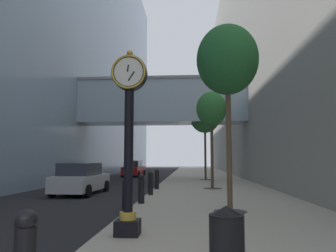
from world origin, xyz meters
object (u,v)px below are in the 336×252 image
object	(u,v)px
bollard_fourth	(141,188)
bollard_sixth	(157,179)
street_clock	(129,131)
car_silver_near	(81,179)
bollard_third	(126,197)
trash_bin	(227,241)
street_tree_mid_far	(205,115)
car_red_mid	(134,169)
street_tree_near	(227,61)
street_tree_mid_near	(211,110)
bollard_fifth	(151,182)

from	to	relation	value
bollard_fourth	bollard_sixth	distance (m)	6.16
street_clock	car_silver_near	size ratio (longest dim) A/B	0.95
bollard_third	bollard_sixth	distance (m)	9.25
bollard_sixth	trash_bin	bearing A→B (deg)	-80.14
street_tree_mid_far	trash_bin	size ratio (longest dim) A/B	6.81
car_red_mid	street_tree_near	bearing A→B (deg)	-72.98
street_tree_mid_near	trash_bin	world-z (taller)	street_tree_mid_near
bollard_third	street_tree_mid_near	xyz separation A→B (m)	(3.26, 9.87, 4.13)
bollard_fourth	trash_bin	size ratio (longest dim) A/B	1.09
bollard_fifth	bollard_sixth	xyz separation A→B (m)	(0.00, 3.08, 0.00)
bollard_sixth	car_red_mid	world-z (taller)	car_red_mid
street_clock	bollard_fifth	xyz separation A→B (m)	(-0.50, 8.53, -1.80)
bollard_sixth	street_tree_mid_far	xyz separation A→B (m)	(3.26, 9.28, 4.95)
trash_bin	bollard_sixth	bearing A→B (deg)	99.86
bollard_fifth	street_tree_mid_far	distance (m)	13.71
street_clock	bollard_sixth	distance (m)	11.76
bollard_fourth	car_red_mid	xyz separation A→B (m)	(-4.18, 22.42, 0.08)
bollard_fifth	trash_bin	xyz separation A→B (m)	(2.47, -11.14, -0.06)
street_tree_mid_near	bollard_third	bearing A→B (deg)	-108.25
bollard_fifth	street_tree_near	xyz separation A→B (m)	(3.26, -4.95, 4.53)
bollard_sixth	street_tree_mid_near	size ratio (longest dim) A/B	0.20
street_tree_mid_near	street_tree_mid_far	bearing A→B (deg)	90.00
bollard_fourth	bollard_sixth	bearing A→B (deg)	90.00
bollard_third	car_silver_near	size ratio (longest dim) A/B	0.25
bollard_third	car_red_mid	world-z (taller)	car_red_mid
street_tree_mid_far	car_silver_near	xyz separation A→B (m)	(-7.21, -10.97, -4.88)
street_tree_near	street_tree_mid_near	world-z (taller)	street_tree_near
car_silver_near	bollard_third	bearing A→B (deg)	-62.37
bollard_third	street_tree_near	world-z (taller)	street_tree_near
bollard_third	car_silver_near	bearing A→B (deg)	117.63
street_tree_near	car_red_mid	xyz separation A→B (m)	(-7.44, 24.29, -4.45)
street_tree_mid_far	car_silver_near	bearing A→B (deg)	-123.31
bollard_third	bollard_sixth	size ratio (longest dim) A/B	1.00
bollard_fifth	bollard_sixth	distance (m)	3.08
street_tree_mid_far	car_red_mid	world-z (taller)	street_tree_mid_far
street_tree_mid_far	car_red_mid	xyz separation A→B (m)	(-7.44, 6.97, -4.86)
street_tree_near	bollard_fourth	bearing A→B (deg)	150.17
bollard_sixth	street_tree_mid_near	world-z (taller)	street_tree_mid_near
street_tree_mid_far	bollard_sixth	bearing A→B (deg)	-109.33
car_red_mid	bollard_fourth	bearing A→B (deg)	-79.44
bollard_third	street_tree_mid_near	world-z (taller)	street_tree_mid_near
street_tree_mid_near	bollard_sixth	bearing A→B (deg)	-169.12
bollard_fourth	street_tree_near	size ratio (longest dim) A/B	0.18
bollard_fifth	car_red_mid	world-z (taller)	car_red_mid
street_clock	car_red_mid	bearing A→B (deg)	99.53
bollard_fourth	trash_bin	distance (m)	8.43
street_tree_mid_far	street_tree_near	bearing A→B (deg)	-90.00
street_tree_mid_near	bollard_fourth	bearing A→B (deg)	-115.62
bollard_third	street_tree_mid_far	bearing A→B (deg)	80.03
street_tree_mid_far	car_red_mid	size ratio (longest dim) A/B	1.51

